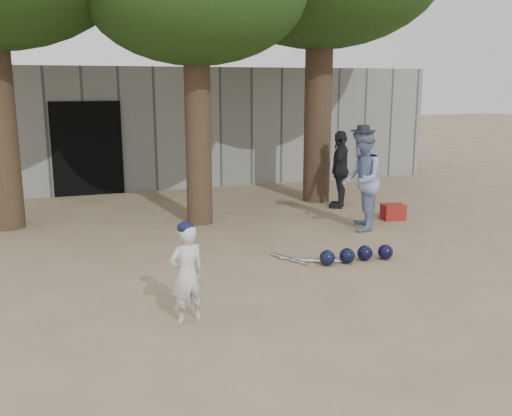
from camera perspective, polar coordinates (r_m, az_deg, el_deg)
name	(u,v)px	position (r m, az deg, el deg)	size (l,w,h in m)	color
ground	(237,306)	(6.91, -1.96, -9.77)	(70.00, 70.00, 0.00)	#937C5E
boy_player	(187,274)	(6.33, -6.91, -6.58)	(0.41, 0.27, 1.11)	silver
spectator_blue	(361,180)	(10.36, 10.48, 2.75)	(0.88, 0.69, 1.82)	#7B8FBF
spectator_dark	(340,169)	(12.22, 8.41, 3.85)	(0.96, 0.40, 1.64)	black
red_bag	(393,212)	(11.43, 13.55, -0.38)	(0.42, 0.32, 0.30)	#A42A15
back_building	(125,123)	(16.59, -12.94, 8.24)	(16.00, 5.24, 3.00)	gray
helmet_row	(356,255)	(8.62, 10.01, -4.61)	(1.19, 0.29, 0.23)	black
bat_pile	(303,260)	(8.57, 4.72, -5.17)	(0.88, 0.74, 0.06)	#B2B0B7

